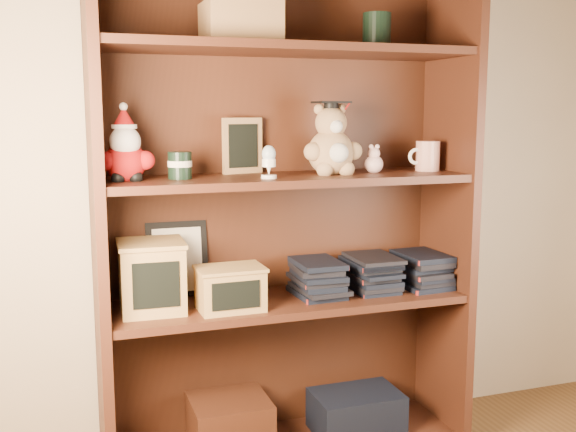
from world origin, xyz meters
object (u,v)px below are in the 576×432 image
at_px(bookcase, 282,226).
at_px(grad_teddy_bear, 332,146).
at_px(teacher_mug, 427,156).
at_px(treats_box, 152,276).

height_order(bookcase, grad_teddy_bear, bookcase).
bearing_deg(grad_teddy_bear, teacher_mug, 1.18).
distance_m(bookcase, treats_box, 0.45).
bearing_deg(treats_box, bookcase, 6.79).
height_order(grad_teddy_bear, treats_box, grad_teddy_bear).
relative_size(bookcase, teacher_mug, 14.04).
relative_size(grad_teddy_bear, treats_box, 1.12).
distance_m(bookcase, grad_teddy_bear, 0.31).
height_order(grad_teddy_bear, teacher_mug, grad_teddy_bear).
xyz_separation_m(grad_teddy_bear, treats_box, (-0.58, 0.01, -0.38)).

